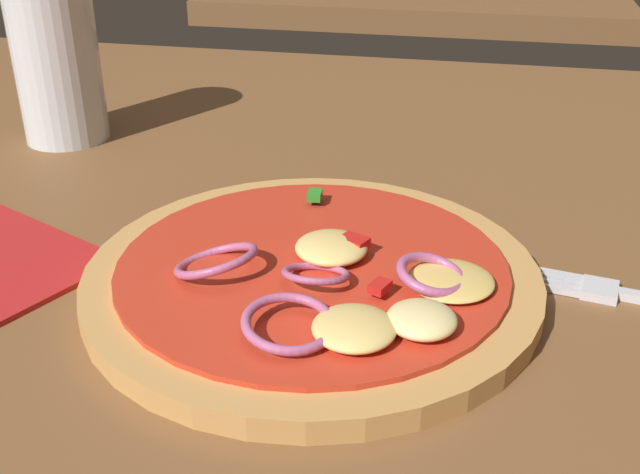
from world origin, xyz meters
The scene contains 3 objects.
dining_table centered at (0.00, 0.00, 0.02)m, with size 1.50×1.05×0.04m.
pizza centered at (0.01, 0.04, 0.04)m, with size 0.24×0.24×0.03m.
beer_glass centered at (-0.23, 0.22, 0.09)m, with size 0.06×0.06×0.13m.
Camera 1 is at (0.08, -0.29, 0.24)m, focal length 42.55 mm.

